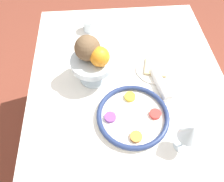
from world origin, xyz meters
TOP-DOWN VIEW (x-y plane):
  - ground_plane at (0.00, 0.00)m, footprint 8.00×8.00m
  - dining_table at (0.00, 0.00)m, footprint 1.25×0.88m
  - seder_plate at (-0.11, 0.01)m, footprint 0.29×0.29m
  - wine_glass at (-0.23, -0.16)m, footprint 0.07×0.07m
  - fruit_stand at (0.11, 0.15)m, footprint 0.18×0.18m
  - orange_fruit at (0.09, 0.12)m, footprint 0.08×0.08m
  - coconut at (0.13, 0.17)m, footprint 0.10×0.10m
  - bread_plate at (0.14, -0.13)m, footprint 0.19×0.19m
  - napkin_roll at (0.04, -0.13)m, footprint 0.16×0.07m
  - cup_near at (0.44, 0.16)m, footprint 0.07×0.07m
  - spoon at (0.06, -0.17)m, footprint 0.17×0.05m

SIDE VIEW (x-z plane):
  - ground_plane at x=0.00m, z-range 0.00..0.00m
  - dining_table at x=0.00m, z-range 0.00..0.73m
  - spoon at x=0.06m, z-range 0.73..0.73m
  - bread_plate at x=0.14m, z-range 0.72..0.74m
  - seder_plate at x=-0.11m, z-range 0.73..0.76m
  - napkin_roll at x=0.04m, z-range 0.73..0.76m
  - cup_near at x=0.44m, z-range 0.73..0.79m
  - fruit_stand at x=0.11m, z-range 0.76..0.87m
  - wine_glass at x=-0.23m, z-range 0.76..0.91m
  - orange_fruit at x=0.09m, z-range 0.84..0.92m
  - coconut at x=0.13m, z-range 0.84..0.95m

